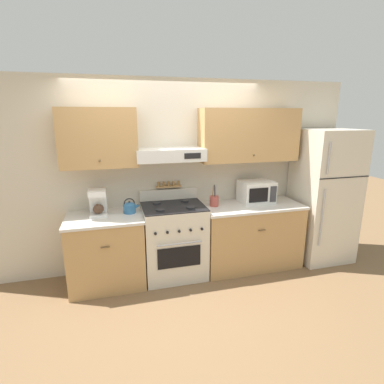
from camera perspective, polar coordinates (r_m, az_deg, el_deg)
The scene contains 10 objects.
ground_plane at distance 3.92m, azimuth -2.27°, elevation -17.71°, with size 16.00×16.00×0.00m, color brown.
wall_back at distance 4.02m, azimuth -3.13°, elevation 5.47°, with size 5.20×0.46×2.55m.
counter_left at distance 3.94m, azimuth -15.94°, elevation -10.66°, with size 0.92×0.69×0.90m.
counter_right at distance 4.34m, azimuth 10.89°, elevation -7.98°, with size 1.38×0.69×0.90m.
stove_range at distance 4.00m, azimuth -3.49°, elevation -9.15°, with size 0.79×0.67×1.11m.
refrigerator at distance 4.75m, azimuth 23.79°, elevation -0.65°, with size 0.77×0.74×1.90m.
tea_kettle at distance 3.82m, azimuth -11.78°, elevation -2.86°, with size 0.20×0.15×0.19m.
coffee_maker at distance 3.82m, azimuth -17.47°, elevation -1.89°, with size 0.21×0.22×0.32m.
microwave at distance 4.27m, azimuth 12.14°, elevation 0.05°, with size 0.45×0.36×0.30m.
utensil_crock at distance 4.03m, azimuth 4.25°, elevation -1.65°, with size 0.12×0.12×0.29m.
Camera 1 is at (-0.72, -3.24, 2.09)m, focal length 28.00 mm.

